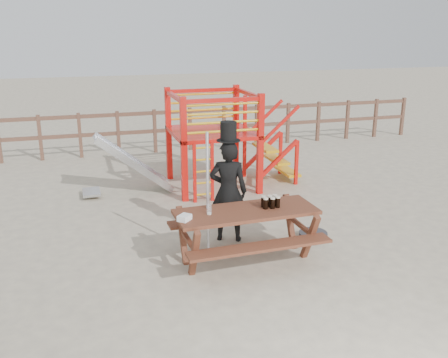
% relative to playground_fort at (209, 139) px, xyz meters
% --- Properties ---
extents(ground, '(60.00, 60.00, 0.00)m').
position_rel_playground_fort_xyz_m(ground, '(-0.12, -3.58, -1.07)').
color(ground, '#BFB395').
rests_on(ground, ground).
extents(back_fence, '(15.09, 0.09, 1.20)m').
position_rel_playground_fort_xyz_m(back_fence, '(-0.12, 3.42, -0.34)').
color(back_fence, brown).
rests_on(back_fence, ground).
extents(playground_fort, '(4.71, 1.84, 2.10)m').
position_rel_playground_fort_xyz_m(playground_fort, '(0.00, 0.00, 0.00)').
color(playground_fort, red).
rests_on(playground_fort, ground).
extents(picnic_table, '(2.12, 1.49, 0.81)m').
position_rel_playground_fort_xyz_m(picnic_table, '(-0.44, -3.67, -0.56)').
color(picnic_table, brown).
rests_on(picnic_table, ground).
extents(man_with_hat, '(0.71, 0.60, 1.97)m').
position_rel_playground_fort_xyz_m(man_with_hat, '(-0.46, -2.86, -0.19)').
color(man_with_hat, black).
rests_on(man_with_hat, ground).
extents(metal_pole, '(0.04, 0.04, 1.96)m').
position_rel_playground_fort_xyz_m(metal_pole, '(-0.96, -3.44, -0.09)').
color(metal_pole, '#B2B2B7').
rests_on(metal_pole, ground).
extents(parasol_base, '(0.47, 0.47, 0.20)m').
position_rel_playground_fort_xyz_m(parasol_base, '(0.90, -3.23, -1.02)').
color(parasol_base, '#333338').
rests_on(parasol_base, ground).
extents(paper_bag, '(0.23, 0.23, 0.08)m').
position_rel_playground_fort_xyz_m(paper_bag, '(-1.39, -3.80, -0.22)').
color(paper_bag, white).
rests_on(paper_bag, picnic_table).
extents(stout_pints, '(0.27, 0.18, 0.17)m').
position_rel_playground_fort_xyz_m(stout_pints, '(-0.05, -3.66, -0.18)').
color(stout_pints, black).
rests_on(stout_pints, picnic_table).
extents(empty_glasses, '(0.07, 0.07, 0.15)m').
position_rel_playground_fort_xyz_m(empty_glasses, '(-1.00, -3.68, -0.20)').
color(empty_glasses, silver).
rests_on(empty_glasses, picnic_table).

